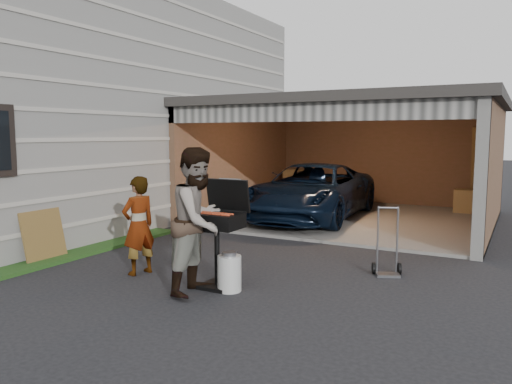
% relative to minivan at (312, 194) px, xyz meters
% --- Properties ---
extents(ground, '(80.00, 80.00, 0.00)m').
position_rel_minivan_xyz_m(ground, '(0.00, -5.83, -0.66)').
color(ground, black).
rests_on(ground, ground).
extents(house, '(7.00, 11.00, 5.50)m').
position_rel_minivan_xyz_m(house, '(-6.00, -1.83, 2.09)').
color(house, '#474744').
rests_on(house, ground).
extents(garage, '(6.80, 6.30, 2.90)m').
position_rel_minivan_xyz_m(garage, '(0.76, 0.96, 1.21)').
color(garage, '#605E59').
rests_on(garage, ground).
extents(minivan, '(2.45, 4.87, 1.32)m').
position_rel_minivan_xyz_m(minivan, '(0.00, 0.00, 0.00)').
color(minivan, black).
rests_on(minivan, ground).
extents(woman, '(0.48, 0.61, 1.48)m').
position_rel_minivan_xyz_m(woman, '(-0.50, -5.61, 0.08)').
color(woman, silver).
rests_on(woman, ground).
extents(man, '(0.77, 0.97, 1.93)m').
position_rel_minivan_xyz_m(man, '(0.80, -5.90, 0.30)').
color(man, '#4E311E').
rests_on(man, ground).
extents(bbq_grill, '(0.66, 0.58, 1.48)m').
position_rel_minivan_xyz_m(bbq_grill, '(0.90, -5.59, 0.22)').
color(bbq_grill, black).
rests_on(bbq_grill, ground).
extents(propane_tank, '(0.40, 0.40, 0.48)m').
position_rel_minivan_xyz_m(propane_tank, '(1.13, -5.67, -0.42)').
color(propane_tank, silver).
rests_on(propane_tank, ground).
extents(plywood_panel, '(0.22, 0.77, 0.85)m').
position_rel_minivan_xyz_m(plywood_panel, '(-2.40, -5.79, -0.23)').
color(plywood_panel, brown).
rests_on(plywood_panel, ground).
extents(hand_truck, '(0.47, 0.44, 1.03)m').
position_rel_minivan_xyz_m(hand_truck, '(2.80, -3.89, -0.46)').
color(hand_truck, slate).
rests_on(hand_truck, ground).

